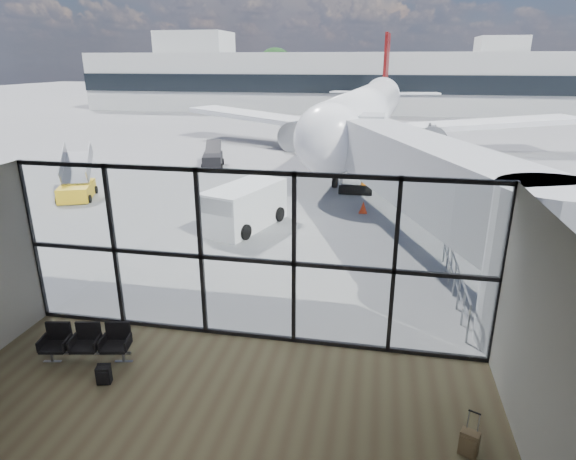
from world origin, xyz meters
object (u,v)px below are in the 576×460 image
(suitcase, at_px, (469,443))
(belt_loader, at_px, (213,159))
(backpack, at_px, (104,375))
(service_van, at_px, (243,206))
(mobile_stairs, at_px, (77,189))
(seating_row, at_px, (87,340))
(airliner, at_px, (367,110))

(suitcase, xyz_separation_m, belt_loader, (-13.17, 23.53, 0.27))
(backpack, bearing_deg, service_van, 75.21)
(service_van, xyz_separation_m, belt_loader, (-5.54, 11.79, -0.41))
(backpack, xyz_separation_m, service_van, (0.11, 11.09, 0.72))
(backpack, relative_size, service_van, 0.10)
(service_van, xyz_separation_m, mobile_stairs, (-9.93, 2.86, -0.42))
(seating_row, distance_m, backpack, 1.22)
(service_van, bearing_deg, airliner, 96.83)
(service_van, bearing_deg, backpack, -72.59)
(service_van, relative_size, mobile_stairs, 1.34)
(seating_row, bearing_deg, mobile_stairs, 113.28)
(seating_row, bearing_deg, airliner, 69.68)
(belt_loader, relative_size, mobile_stairs, 1.07)
(suitcase, bearing_deg, mobile_stairs, 163.48)
(service_van, relative_size, belt_loader, 1.26)
(service_van, height_order, mobile_stairs, mobile_stairs)
(seating_row, distance_m, suitcase, 8.73)
(backpack, relative_size, belt_loader, 0.13)
(seating_row, relative_size, service_van, 0.46)
(airliner, relative_size, mobile_stairs, 11.17)
(seating_row, distance_m, airliner, 33.21)
(seating_row, height_order, mobile_stairs, mobile_stairs)
(backpack, height_order, suitcase, suitcase)
(service_van, bearing_deg, seating_row, -77.47)
(backpack, relative_size, airliner, 0.01)
(seating_row, xyz_separation_m, belt_loader, (-4.56, 22.09, 0.02))
(backpack, distance_m, mobile_stairs, 17.06)
(airliner, distance_m, mobile_stairs, 24.35)
(airliner, bearing_deg, suitcase, -80.05)
(suitcase, height_order, mobile_stairs, mobile_stairs)
(suitcase, xyz_separation_m, airliner, (-3.22, 34.11, 2.73))
(backpack, xyz_separation_m, belt_loader, (-5.43, 22.88, 0.31))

